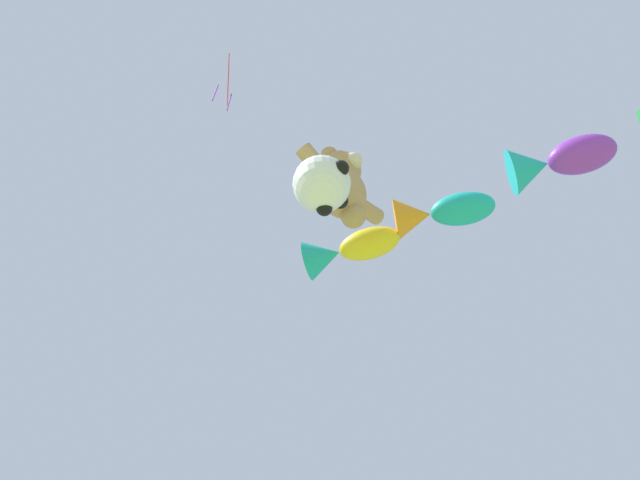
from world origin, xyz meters
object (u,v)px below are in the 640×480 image
at_px(teddy_bear_kite, 341,185).
at_px(soccer_ball_kite, 322,184).
at_px(fish_kite_violet, 556,161).
at_px(fish_kite_goldfin, 346,250).
at_px(fish_kite_teal, 438,213).
at_px(diamond_kite, 228,84).

height_order(teddy_bear_kite, soccer_ball_kite, teddy_bear_kite).
distance_m(teddy_bear_kite, fish_kite_violet, 5.19).
relative_size(teddy_bear_kite, fish_kite_goldfin, 1.02).
bearing_deg(fish_kite_violet, fish_kite_teal, 113.85).
distance_m(teddy_bear_kite, soccer_ball_kite, 1.64).
bearing_deg(fish_kite_teal, diamond_kite, 159.88).
bearing_deg(soccer_ball_kite, teddy_bear_kite, 15.09).
xyz_separation_m(soccer_ball_kite, fish_kite_goldfin, (2.28, 1.48, 2.04)).
bearing_deg(fish_kite_goldfin, diamond_kite, -178.06).
relative_size(soccer_ball_kite, fish_kite_violet, 0.45).
height_order(soccer_ball_kite, fish_kite_violet, fish_kite_violet).
xyz_separation_m(fish_kite_teal, fish_kite_violet, (1.16, -2.63, 0.55)).
relative_size(soccer_ball_kite, diamond_kite, 0.46).
bearing_deg(teddy_bear_kite, soccer_ball_kite, -164.91).
bearing_deg(fish_kite_violet, fish_kite_goldfin, 114.46).
bearing_deg(fish_kite_goldfin, fish_kite_violet, -65.54).
bearing_deg(teddy_bear_kite, diamond_kite, 157.20).
xyz_separation_m(soccer_ball_kite, fish_kite_teal, (3.23, -0.54, 2.44)).
height_order(soccer_ball_kite, diamond_kite, diamond_kite).
bearing_deg(fish_kite_teal, teddy_bear_kite, 162.93).
distance_m(fish_kite_teal, fish_kite_violet, 2.93).
bearing_deg(teddy_bear_kite, fish_kite_teal, -17.07).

